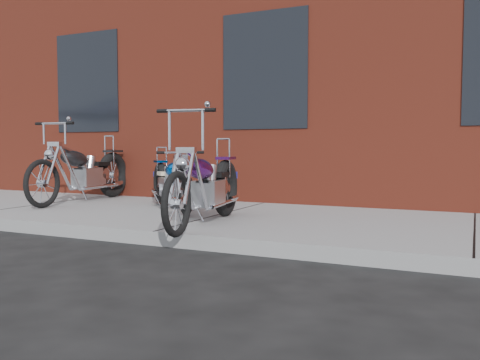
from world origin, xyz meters
The scene contains 6 objects.
ground centered at (0.00, 0.00, 0.00)m, with size 120.00×120.00×0.00m, color black.
sidewalk centered at (0.00, 1.50, 0.07)m, with size 22.00×3.00×0.15m, color gray.
building_brick centered at (0.00, 8.00, 4.00)m, with size 22.00×10.00×8.00m, color maroon.
chopper_purple centered at (0.27, 0.65, 0.55)m, with size 0.60×2.22×1.25m.
chopper_blue centered at (-0.87, 1.70, 0.51)m, with size 1.51×1.43×0.87m.
chopper_third centered at (-2.66, 1.93, 0.59)m, with size 0.60×2.44×1.24m.
Camera 1 is at (3.00, -4.31, 1.01)m, focal length 38.00 mm.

